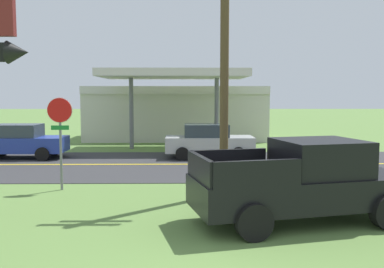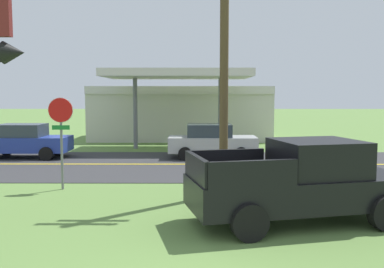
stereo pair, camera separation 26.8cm
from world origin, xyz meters
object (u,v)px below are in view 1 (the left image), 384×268
Objects in this scene: stop_sign at (60,127)px; car_blue_near_lane at (20,141)px; pickup_black_parked_on_lawn at (304,182)px; car_silver_mid_lane at (209,141)px; utility_pole at (225,28)px; gas_station at (176,111)px.

car_blue_near_lane is (-3.96, 6.91, -1.20)m from stop_sign.
pickup_black_parked_on_lawn is 1.31× the size of car_silver_mid_lane.
utility_pole reaches higher than gas_station.
stop_sign reaches higher than car_blue_near_lane.
pickup_black_parked_on_lawn is at bearing -27.46° from stop_sign.
car_silver_mid_lane is (-0.05, 7.56, -4.16)m from utility_pole.
utility_pole is at bearing -89.59° from car_silver_mid_lane.
car_silver_mid_lane is (-1.72, 10.44, -0.13)m from pickup_black_parked_on_lawn.
car_silver_mid_lane is at bearing 0.00° from car_blue_near_lane.
gas_station is 2.86× the size of car_blue_near_lane.
car_blue_near_lane is at bearing 119.84° from stop_sign.
gas_station reaches higher than car_silver_mid_lane.
utility_pole is 17.18m from gas_station.
car_blue_near_lane is 1.00× the size of car_silver_mid_lane.
car_silver_mid_lane is at bearing 90.41° from utility_pole.
gas_station is 11.82m from car_blue_near_lane.
gas_station is at bearing 51.83° from car_blue_near_lane.
utility_pole reaches higher than pickup_black_parked_on_lawn.
utility_pole is 0.78× the size of gas_station.
utility_pole reaches higher than car_silver_mid_lane.
car_blue_near_lane is at bearing 135.85° from pickup_black_parked_on_lawn.
stop_sign is 8.66m from car_silver_mid_lane.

